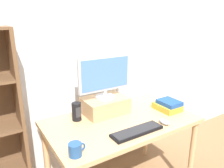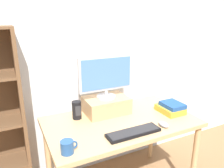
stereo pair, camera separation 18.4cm
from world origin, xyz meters
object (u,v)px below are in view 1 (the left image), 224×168
(computer_monitor, at_px, (105,76))
(coffee_mug, at_px, (75,149))
(keyboard, at_px, (137,131))
(book_stack, at_px, (168,105))
(computer_mouse, at_px, (164,122))
(desk_speaker, at_px, (77,112))
(riser_box, at_px, (105,105))
(desk, at_px, (121,128))

(computer_monitor, bearing_deg, coffee_mug, -136.93)
(keyboard, relative_size, book_stack, 1.83)
(computer_monitor, height_order, coffee_mug, computer_monitor)
(computer_mouse, distance_m, book_stack, 0.30)
(book_stack, relative_size, desk_speaker, 1.49)
(riser_box, bearing_deg, book_stack, -26.35)
(desk, bearing_deg, computer_mouse, -44.66)
(keyboard, distance_m, book_stack, 0.55)
(riser_box, relative_size, computer_monitor, 0.77)
(riser_box, height_order, computer_monitor, computer_monitor)
(desk, bearing_deg, keyboard, -95.61)
(computer_mouse, relative_size, coffee_mug, 0.90)
(riser_box, relative_size, desk_speaker, 2.48)
(riser_box, distance_m, keyboard, 0.45)
(desk, distance_m, riser_box, 0.26)
(riser_box, distance_m, coffee_mug, 0.68)
(book_stack, height_order, desk_speaker, desk_speaker)
(desk, xyz_separation_m, desk_speaker, (-0.33, 0.20, 0.16))
(computer_mouse, bearing_deg, computer_monitor, 123.63)
(keyboard, bearing_deg, desk_speaker, 124.23)
(riser_box, bearing_deg, coffee_mug, -136.84)
(riser_box, bearing_deg, keyboard, -87.44)
(keyboard, bearing_deg, desk, 84.39)
(riser_box, relative_size, book_stack, 1.67)
(riser_box, distance_m, desk_speaker, 0.28)
(desk, bearing_deg, riser_box, 102.43)
(desk, xyz_separation_m, computer_monitor, (-0.04, 0.20, 0.44))
(desk_speaker, bearing_deg, coffee_mug, -114.58)
(book_stack, bearing_deg, computer_mouse, -141.27)
(keyboard, relative_size, coffee_mug, 3.72)
(coffee_mug, xyz_separation_m, desk_speaker, (0.21, 0.46, 0.04))
(desk, relative_size, computer_monitor, 2.51)
(riser_box, xyz_separation_m, desk_speaker, (-0.28, -0.00, 0.01))
(computer_monitor, bearing_deg, book_stack, -26.22)
(book_stack, bearing_deg, computer_monitor, 153.78)
(keyboard, height_order, desk_speaker, desk_speaker)
(keyboard, bearing_deg, computer_mouse, -1.60)
(desk, xyz_separation_m, riser_box, (-0.04, 0.20, 0.16))
(riser_box, relative_size, coffee_mug, 3.39)
(computer_mouse, bearing_deg, book_stack, 38.73)
(computer_mouse, bearing_deg, keyboard, 178.40)
(computer_monitor, xyz_separation_m, keyboard, (0.02, -0.45, -0.34))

